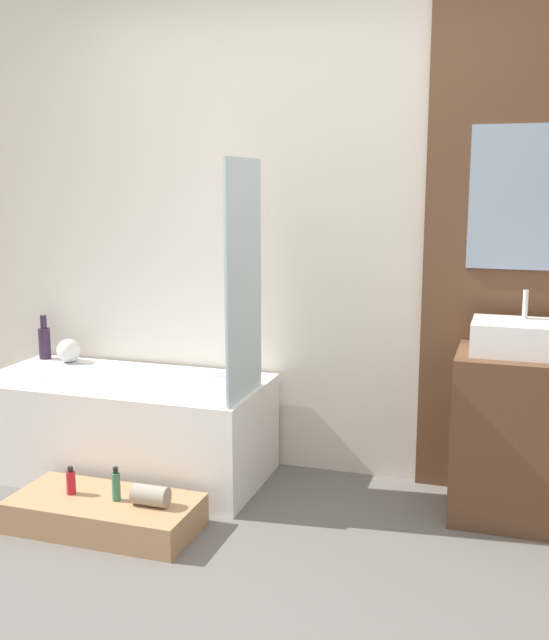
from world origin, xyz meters
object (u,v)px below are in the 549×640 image
(wooden_step_bench, at_px, (105,513))
(vase_tall_dark, at_px, (44,341))
(bottle_soap_secondary, at_px, (116,486))
(bottle_soap_primary, at_px, (71,482))
(bathtub, at_px, (125,426))
(vase_round_light, at_px, (69,351))
(sink, at_px, (524,338))

(wooden_step_bench, distance_m, vase_tall_dark, 1.35)
(bottle_soap_secondary, bearing_deg, bottle_soap_primary, 180.00)
(wooden_step_bench, height_order, bottle_soap_secondary, bottle_soap_secondary)
(bathtub, height_order, wooden_step_bench, bathtub)
(vase_round_light, relative_size, bottle_soap_secondary, 0.86)
(sink, relative_size, vase_round_light, 3.36)
(bottle_soap_primary, bearing_deg, bathtub, 95.65)
(bathtub, height_order, sink, sink)
(bottle_soap_primary, bearing_deg, wooden_step_bench, 0.00)
(vase_tall_dark, relative_size, bottle_soap_secondary, 1.65)
(bathtub, height_order, vase_round_light, vase_round_light)
(vase_round_light, distance_m, bottle_soap_primary, 1.06)
(wooden_step_bench, relative_size, bottle_soap_primary, 6.54)
(sink, xyz_separation_m, vase_tall_dark, (-2.61, 0.17, -0.22))
(bathtub, relative_size, sink, 3.31)
(vase_round_light, bearing_deg, wooden_step_bench, -49.97)
(bottle_soap_primary, bearing_deg, bottle_soap_secondary, 0.00)
(vase_round_light, height_order, bottle_soap_primary, vase_round_light)
(wooden_step_bench, xyz_separation_m, sink, (1.73, 0.70, 0.77))
(wooden_step_bench, xyz_separation_m, vase_round_light, (-0.70, 0.84, 0.51))
(bathtub, distance_m, vase_tall_dark, 0.79)
(bathtub, height_order, bottle_soap_primary, bathtub)
(bathtub, bearing_deg, vase_round_light, 154.00)
(bottle_soap_secondary, bearing_deg, wooden_step_bench, 180.00)
(wooden_step_bench, distance_m, bottle_soap_secondary, 0.15)
(wooden_step_bench, bearing_deg, bottle_soap_primary, 180.00)
(sink, distance_m, bottle_soap_primary, 2.12)
(wooden_step_bench, bearing_deg, vase_round_light, 130.03)
(wooden_step_bench, height_order, vase_round_light, vase_round_light)
(sink, bearing_deg, vase_round_light, 176.70)
(bottle_soap_primary, height_order, bottle_soap_secondary, bottle_soap_secondary)
(bathtub, bearing_deg, bottle_soap_secondary, -64.43)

